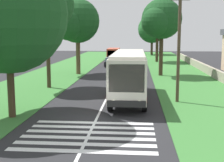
{
  "coord_description": "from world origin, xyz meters",
  "views": [
    {
      "loc": [
        -17.16,
        -2.44,
        5.1
      ],
      "look_at": [
        6.17,
        -0.54,
        1.6
      ],
      "focal_mm": 49.97,
      "sensor_mm": 36.0,
      "label": 1
    }
  ],
  "objects": [
    {
      "name": "trailing_car_1",
      "position": [
        32.84,
        1.83,
        0.67
      ],
      "size": [
        4.3,
        1.78,
        1.43
      ],
      "color": "black",
      "rests_on": "ground"
    },
    {
      "name": "roadside_wall",
      "position": [
        20.0,
        -11.6,
        0.57
      ],
      "size": [
        70.0,
        0.4,
        1.05
      ],
      "primitive_type": "cube",
      "color": "#9E937F",
      "rests_on": "grass_verge_right"
    },
    {
      "name": "roadside_tree_right_1",
      "position": [
        41.64,
        -5.89,
        7.26
      ],
      "size": [
        7.38,
        6.09,
        10.45
      ],
      "color": "#3D2D1E",
      "rests_on": "grass_verge_right"
    },
    {
      "name": "roadside_tree_right_0",
      "position": [
        21.82,
        -5.2,
        6.82
      ],
      "size": [
        6.05,
        4.92,
        9.41
      ],
      "color": "#3D2D1E",
      "rests_on": "grass_verge_right"
    },
    {
      "name": "roadside_tree_left_2",
      "position": [
        22.41,
        5.36,
        6.62
      ],
      "size": [
        6.87,
        5.67,
        9.56
      ],
      "color": "brown",
      "rests_on": "grass_verge_left"
    },
    {
      "name": "trailing_minibus_0",
      "position": [
        41.41,
        2.03,
        1.55
      ],
      "size": [
        6.0,
        2.14,
        2.53
      ],
      "color": "#CC4C33",
      "rests_on": "ground"
    },
    {
      "name": "coach_bus",
      "position": [
        7.2,
        -1.8,
        2.15
      ],
      "size": [
        11.16,
        2.62,
        3.73
      ],
      "color": "silver",
      "rests_on": "ground"
    },
    {
      "name": "grass_verge_right",
      "position": [
        15.0,
        -8.2,
        0.02
      ],
      "size": [
        120.0,
        8.0,
        0.04
      ],
      "primitive_type": "cube",
      "color": "#387533",
      "rests_on": "ground"
    },
    {
      "name": "zebra_crossing",
      "position": [
        -1.94,
        0.0,
        0.0
      ],
      "size": [
        4.95,
        6.8,
        0.01
      ],
      "color": "silver",
      "rests_on": "ground"
    },
    {
      "name": "utility_pole",
      "position": [
        6.37,
        -5.5,
        4.27
      ],
      "size": [
        0.24,
        1.4,
        8.18
      ],
      "color": "#473828",
      "rests_on": "grass_verge_right"
    },
    {
      "name": "roadside_tree_left_0",
      "position": [
        11.95,
        6.19,
        7.74
      ],
      "size": [
        6.51,
        5.18,
        10.45
      ],
      "color": "#3D2D1E",
      "rests_on": "grass_verge_left"
    },
    {
      "name": "roadside_tree_right_2",
      "position": [
        63.16,
        -5.86,
        6.29
      ],
      "size": [
        8.46,
        7.1,
        9.99
      ],
      "color": "#3D2D1E",
      "rests_on": "grass_verge_right"
    },
    {
      "name": "ground",
      "position": [
        0.0,
        0.0,
        0.0
      ],
      "size": [
        160.0,
        160.0,
        0.0
      ],
      "primitive_type": "plane",
      "color": "#262628"
    },
    {
      "name": "grass_verge_left",
      "position": [
        15.0,
        8.2,
        0.02
      ],
      "size": [
        120.0,
        8.0,
        0.04
      ],
      "primitive_type": "cube",
      "color": "#387533",
      "rests_on": "ground"
    },
    {
      "name": "roadside_tree_left_1",
      "position": [
        1.16,
        5.5,
        6.1
      ],
      "size": [
        9.16,
        7.27,
        9.89
      ],
      "color": "#3D2D1E",
      "rests_on": "grass_verge_left"
    },
    {
      "name": "trailing_car_0",
      "position": [
        27.66,
        -1.86,
        0.67
      ],
      "size": [
        4.3,
        1.78,
        1.43
      ],
      "color": "navy",
      "rests_on": "ground"
    },
    {
      "name": "centre_line",
      "position": [
        15.0,
        0.0,
        0.0
      ],
      "size": [
        110.0,
        0.16,
        0.01
      ],
      "primitive_type": "cube",
      "color": "silver",
      "rests_on": "ground"
    }
  ]
}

